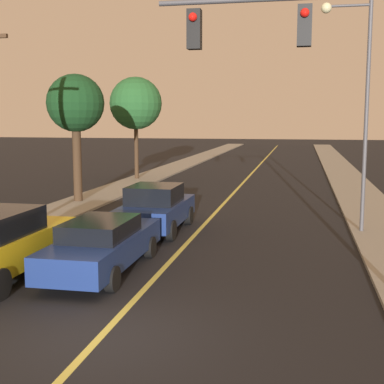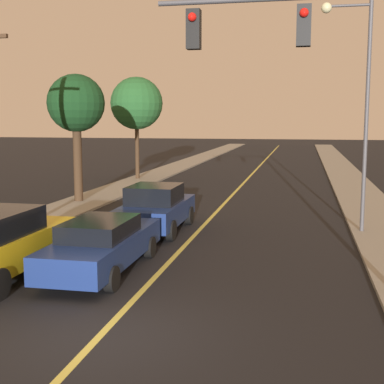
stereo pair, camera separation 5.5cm
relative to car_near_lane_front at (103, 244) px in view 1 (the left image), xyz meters
name	(u,v)px [view 1 (the left image)]	position (x,y,z in m)	size (l,w,h in m)	color
ground_plane	(101,336)	(1.52, -4.08, -0.75)	(200.00, 200.00, 0.00)	black
road_surface	(257,167)	(1.52, 31.92, -0.75)	(10.82, 80.00, 0.01)	black
sidewalk_left	(180,165)	(-5.15, 31.92, -0.69)	(2.50, 80.00, 0.12)	gray
sidewalk_right	(339,168)	(8.18, 31.92, -0.69)	(2.50, 80.00, 0.12)	gray
car_near_lane_front	(103,244)	(0.00, 0.00, 0.00)	(1.87, 5.19, 1.45)	navy
car_near_lane_second	(156,208)	(0.00, 5.29, 0.11)	(2.05, 4.64, 1.71)	navy
traffic_signal_mast	(325,75)	(5.58, -0.60, 4.28)	(5.65, 0.42, 6.85)	#47474C
streetlamp_right	(357,88)	(6.92, 6.33, 4.34)	(1.71, 0.36, 7.89)	#47474C
tree_left_near	(76,105)	(-5.44, 10.86, 3.96)	(2.73, 2.73, 6.05)	#3D2B1C
tree_left_far	(136,104)	(-5.62, 20.86, 4.30)	(3.42, 3.42, 6.67)	#3D2B1C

